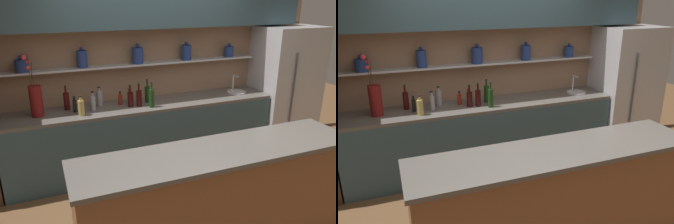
{
  "view_description": "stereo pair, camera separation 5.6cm",
  "coord_description": "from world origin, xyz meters",
  "views": [
    {
      "loc": [
        -1.37,
        -2.7,
        2.26
      ],
      "look_at": [
        -0.14,
        0.37,
        1.09
      ],
      "focal_mm": 35.0,
      "sensor_mm": 36.0,
      "label": 1
    },
    {
      "loc": [
        -1.31,
        -2.72,
        2.26
      ],
      "look_at": [
        -0.14,
        0.37,
        1.09
      ],
      "focal_mm": 35.0,
      "sensor_mm": 36.0,
      "label": 2
    }
  ],
  "objects": [
    {
      "name": "bottle_sauce_10",
      "position": [
        -1.02,
        1.25,
        1.01
      ],
      "size": [
        0.05,
        0.05,
        0.2
      ],
      "color": "black",
      "rests_on": "back_counter_unit"
    },
    {
      "name": "bottle_wine_7",
      "position": [
        -0.08,
        1.07,
        1.04
      ],
      "size": [
        0.07,
        0.07,
        0.33
      ],
      "color": "#193814",
      "rests_on": "back_counter_unit"
    },
    {
      "name": "bottle_wine_1",
      "position": [
        -0.32,
        1.21,
        1.02
      ],
      "size": [
        0.07,
        0.07,
        0.28
      ],
      "color": "#380C0C",
      "rests_on": "back_counter_unit"
    },
    {
      "name": "bottle_spirit_3",
      "position": [
        -0.68,
        1.39,
        1.02
      ],
      "size": [
        0.08,
        0.08,
        0.25
      ],
      "color": "gray",
      "rests_on": "back_counter_unit"
    },
    {
      "name": "back_counter_unit",
      "position": [
        -0.12,
        1.24,
        0.46
      ],
      "size": [
        3.58,
        0.62,
        0.92
      ],
      "color": "#334C56",
      "rests_on": "ground_plane"
    },
    {
      "name": "bottle_wine_8",
      "position": [
        -0.06,
        1.3,
        1.04
      ],
      "size": [
        0.07,
        0.07,
        0.31
      ],
      "color": "#193814",
      "rests_on": "back_counter_unit"
    },
    {
      "name": "refrigerator",
      "position": [
        2.14,
        1.2,
        0.93
      ],
      "size": [
        0.91,
        0.73,
        1.85
      ],
      "color": "#B7B7BC",
      "rests_on": "ground_plane"
    },
    {
      "name": "flower_vase",
      "position": [
        -1.45,
        1.26,
        1.13
      ],
      "size": [
        0.17,
        0.14,
        0.73
      ],
      "color": "maroon",
      "rests_on": "back_counter_unit"
    },
    {
      "name": "bottle_spirit_9",
      "position": [
        -0.96,
        1.09,
        1.02
      ],
      "size": [
        0.07,
        0.07,
        0.25
      ],
      "color": "tan",
      "rests_on": "back_counter_unit"
    },
    {
      "name": "bottle_wine_2",
      "position": [
        -0.22,
        1.18,
        1.03
      ],
      "size": [
        0.07,
        0.07,
        0.3
      ],
      "color": "#380C0C",
      "rests_on": "back_counter_unit"
    },
    {
      "name": "bottle_spirit_5",
      "position": [
        -0.8,
        1.22,
        1.02
      ],
      "size": [
        0.06,
        0.06,
        0.24
      ],
      "color": "gray",
      "rests_on": "back_counter_unit"
    },
    {
      "name": "bottle_sauce_6",
      "position": [
        -0.43,
        1.33,
        0.99
      ],
      "size": [
        0.05,
        0.05,
        0.18
      ],
      "color": "maroon",
      "rests_on": "back_counter_unit"
    },
    {
      "name": "back_wall_unit",
      "position": [
        -0.0,
        1.53,
        1.55
      ],
      "size": [
        5.2,
        0.44,
        2.6
      ],
      "color": "#937056",
      "rests_on": "ground_plane"
    },
    {
      "name": "sink_fixture",
      "position": [
        1.3,
        1.25,
        0.95
      ],
      "size": [
        0.28,
        0.28,
        0.25
      ],
      "color": "#B7B7BC",
      "rests_on": "back_counter_unit"
    },
    {
      "name": "bottle_wine_4",
      "position": [
        -1.1,
        1.37,
        1.04
      ],
      "size": [
        0.07,
        0.07,
        0.31
      ],
      "color": "#380C0C",
      "rests_on": "back_counter_unit"
    },
    {
      "name": "ground_plane",
      "position": [
        0.0,
        0.0,
        0.0
      ],
      "size": [
        12.0,
        12.0,
        0.0
      ],
      "primitive_type": "plane",
      "color": "brown"
    },
    {
      "name": "bottle_sauce_0",
      "position": [
        -0.3,
        1.35,
        1.0
      ],
      "size": [
        0.05,
        0.05,
        0.19
      ],
      "color": "maroon",
      "rests_on": "back_counter_unit"
    },
    {
      "name": "island_counter",
      "position": [
        0.0,
        -0.51,
        0.51
      ],
      "size": [
        2.58,
        0.61,
        1.02
      ],
      "color": "brown",
      "rests_on": "ground_plane"
    }
  ]
}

